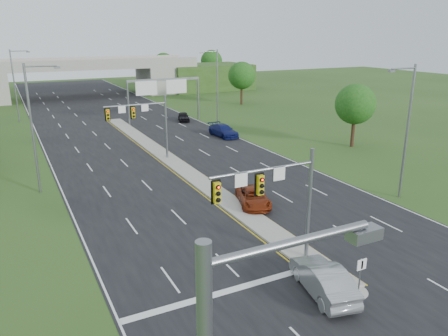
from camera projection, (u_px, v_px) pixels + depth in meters
ground at (306, 259)px, 26.84m from camera, size 240.00×240.00×0.00m
road at (141, 140)px, 56.67m from camera, size 24.00×160.00×0.02m
median at (174, 162)px, 46.42m from camera, size 2.00×54.00×0.16m
median_nose at (351, 290)px, 23.41m from camera, size 2.00×2.00×0.16m
lane_markings at (151, 151)px, 51.22m from camera, size 23.72×160.00×0.01m
signal_mast_near at (278, 193)px, 24.41m from camera, size 6.62×0.60×7.00m
signal_mast_far at (145, 118)px, 45.71m from camera, size 6.62×0.60×7.00m
keep_right_sign at (361, 271)px, 22.54m from camera, size 0.60×0.13×2.20m
sign_gantry at (163, 88)px, 66.46m from camera, size 11.58×0.44×6.67m
overpass at (80, 80)px, 93.97m from camera, size 80.00×14.00×8.10m
lightpole_l_mid at (34, 123)px, 36.35m from camera, size 2.85×0.25×11.00m
lightpole_l_far at (16, 82)px, 66.18m from camera, size 2.85×0.25×11.00m
lightpole_r_near at (406, 126)px, 35.03m from camera, size 2.85×0.25×11.00m
lightpole_r_far at (216, 83)px, 64.86m from camera, size 2.85×0.25×11.00m
tree_r_near at (355, 104)px, 51.85m from camera, size 4.80×4.80×7.60m
tree_r_mid at (242, 76)px, 83.30m from camera, size 5.20×5.20×8.12m
tree_back_c at (164, 64)px, 115.68m from camera, size 5.60×5.60×8.32m
tree_back_d at (211, 61)px, 121.62m from camera, size 6.00×6.00×8.85m
car_silver at (323, 279)px, 23.03m from camera, size 2.78×5.35×1.68m
car_far_a at (253, 197)px, 34.95m from camera, size 3.70×5.34×1.35m
car_far_b at (223, 131)px, 58.29m from camera, size 2.58×5.55×1.57m
car_far_c at (184, 117)px, 68.54m from camera, size 2.71×4.30×1.36m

